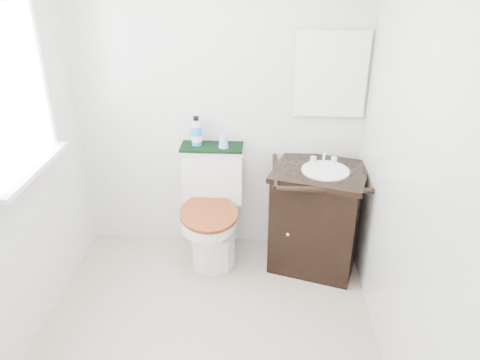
# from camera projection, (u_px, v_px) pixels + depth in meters

# --- Properties ---
(floor) EXTENTS (2.40, 2.40, 0.00)m
(floor) POSITION_uv_depth(u_px,v_px,m) (205.00, 342.00, 2.99)
(floor) COLOR #B7AA93
(floor) RESTS_ON ground
(wall_back) EXTENTS (2.40, 0.00, 2.40)m
(wall_back) POSITION_uv_depth(u_px,v_px,m) (219.00, 105.00, 3.53)
(wall_back) COLOR silver
(wall_back) RESTS_ON ground
(wall_front) EXTENTS (2.40, 0.00, 2.40)m
(wall_front) POSITION_uv_depth(u_px,v_px,m) (141.00, 346.00, 1.38)
(wall_front) COLOR silver
(wall_front) RESTS_ON ground
(wall_right) EXTENTS (0.00, 2.40, 2.40)m
(wall_right) POSITION_uv_depth(u_px,v_px,m) (409.00, 178.00, 2.40)
(wall_right) COLOR silver
(wall_right) RESTS_ON ground
(window) EXTENTS (0.02, 0.70, 0.90)m
(window) POSITION_uv_depth(u_px,v_px,m) (8.00, 92.00, 2.58)
(window) COLOR white
(window) RESTS_ON wall_left
(mirror) EXTENTS (0.50, 0.02, 0.60)m
(mirror) POSITION_uv_depth(u_px,v_px,m) (331.00, 74.00, 3.36)
(mirror) COLOR silver
(mirror) RESTS_ON wall_back
(toilet) EXTENTS (0.51, 0.68, 0.89)m
(toilet) POSITION_uv_depth(u_px,v_px,m) (212.00, 214.00, 3.68)
(toilet) COLOR white
(toilet) RESTS_ON floor
(vanity) EXTENTS (0.80, 0.73, 0.92)m
(vanity) POSITION_uv_depth(u_px,v_px,m) (317.00, 216.00, 3.57)
(vanity) COLOR black
(vanity) RESTS_ON floor
(trash_bin) EXTENTS (0.24, 0.21, 0.29)m
(trash_bin) POSITION_uv_depth(u_px,v_px,m) (221.00, 251.00, 3.64)
(trash_bin) COLOR white
(trash_bin) RESTS_ON floor
(towel) EXTENTS (0.48, 0.22, 0.02)m
(towel) POSITION_uv_depth(u_px,v_px,m) (212.00, 147.00, 3.57)
(towel) COLOR black
(towel) RESTS_ON toilet
(mouthwash_bottle) EXTENTS (0.08, 0.08, 0.23)m
(mouthwash_bottle) POSITION_uv_depth(u_px,v_px,m) (196.00, 132.00, 3.54)
(mouthwash_bottle) COLOR #1B87EC
(mouthwash_bottle) RESTS_ON towel
(cup) EXTENTS (0.07, 0.07, 0.09)m
(cup) POSITION_uv_depth(u_px,v_px,m) (223.00, 142.00, 3.52)
(cup) COLOR #86AADC
(cup) RESTS_ON towel
(soap_bar) EXTENTS (0.07, 0.05, 0.02)m
(soap_bar) POSITION_uv_depth(u_px,v_px,m) (314.00, 161.00, 3.51)
(soap_bar) COLOR #1B847B
(soap_bar) RESTS_ON vanity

